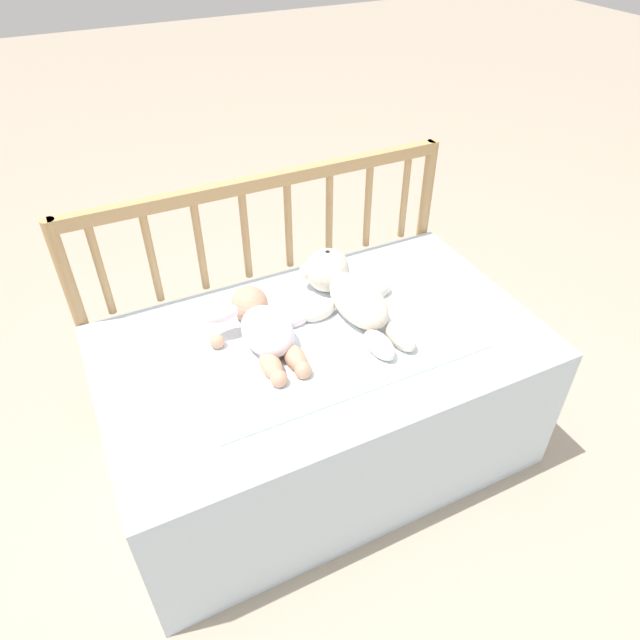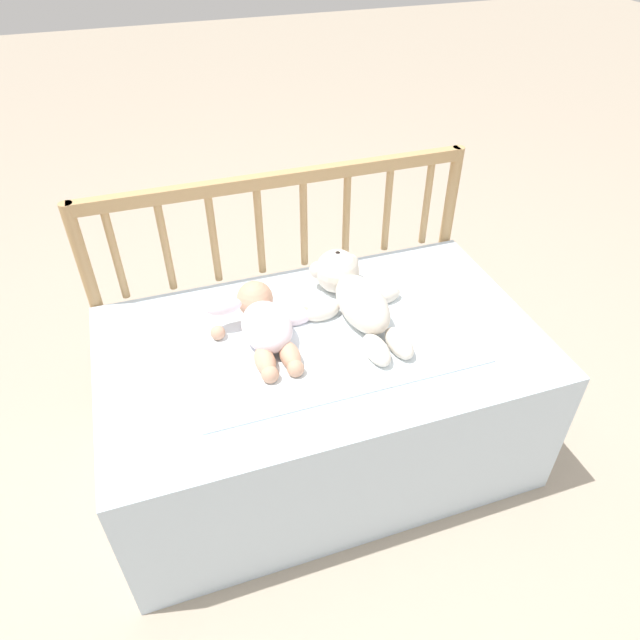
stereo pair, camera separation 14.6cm
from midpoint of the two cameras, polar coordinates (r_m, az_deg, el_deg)
The scene contains 6 objects.
ground_plane at distance 1.81m, azimuth 2.50°, elevation -12.72°, with size 12.00×12.00×0.00m, color tan.
crib_mattress at distance 1.64m, azimuth 2.71°, elevation -7.98°, with size 1.14×0.68×0.44m.
crib_rail at distance 1.71m, azimuth -1.31°, elevation 7.78°, with size 1.14×0.04×0.75m.
blanket at distance 1.52m, azimuth 3.08°, elevation -0.96°, with size 0.73×0.52×0.01m.
teddy_bear at distance 1.55m, azimuth 6.15°, elevation 2.38°, with size 0.29×0.43×0.13m.
baby at distance 1.47m, azimuth -2.71°, elevation -0.47°, with size 0.28×0.34×0.10m.
Camera 2 is at (-0.36, -1.06, 1.42)m, focal length 32.00 mm.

